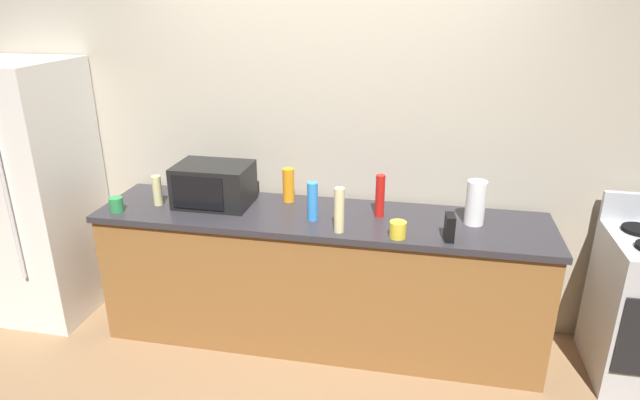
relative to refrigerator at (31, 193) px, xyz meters
name	(u,v)px	position (x,y,z in m)	size (l,w,h in m)	color
ground_plane	(307,373)	(2.05, -0.40, -0.90)	(8.00, 8.00, 0.00)	#93704C
back_wall	(332,129)	(2.05, 0.41, 0.45)	(6.40, 0.10, 2.70)	#B2A893
counter_run	(320,278)	(2.05, 0.00, -0.45)	(2.84, 0.64, 0.90)	brown
refrigerator	(31,193)	(0.00, 0.00, 0.00)	(0.72, 0.73, 1.80)	white
microwave	(214,185)	(1.34, 0.05, 0.13)	(0.48, 0.35, 0.27)	black
paper_towel_roll	(476,203)	(2.98, 0.05, 0.13)	(0.12, 0.12, 0.27)	white
cordless_phone	(450,227)	(2.83, -0.21, 0.07)	(0.05, 0.11, 0.15)	black
bottle_dish_soap	(288,185)	(1.80, 0.19, 0.11)	(0.08, 0.08, 0.23)	orange
bottle_vinegar	(157,190)	(0.98, -0.04, 0.10)	(0.06, 0.06, 0.20)	beige
bottle_hand_soap	(339,210)	(2.21, -0.22, 0.13)	(0.06, 0.06, 0.27)	beige
bottle_spray_cleaner	(313,201)	(2.02, -0.08, 0.12)	(0.07, 0.07, 0.24)	#338CE5
bottle_hot_sauce	(380,196)	(2.42, 0.06, 0.13)	(0.06, 0.06, 0.27)	red
mug_yellow	(398,230)	(2.55, -0.24, 0.05)	(0.10, 0.10, 0.10)	yellow
mug_green	(116,204)	(0.77, -0.19, 0.05)	(0.09, 0.09, 0.09)	#2D8C47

